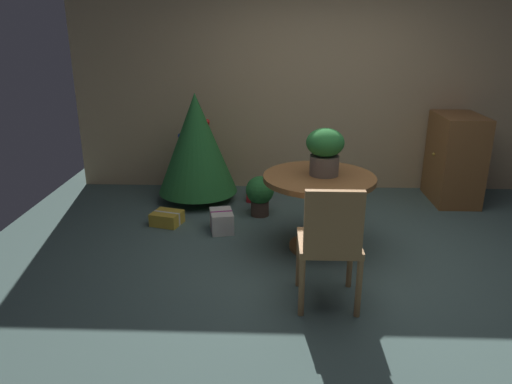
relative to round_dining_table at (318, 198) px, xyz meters
The scene contains 11 objects.
ground_plane 0.62m from the round_dining_table, 66.39° to the right, with size 6.60×6.60×0.00m, color #4C6660.
back_wall_panel 2.03m from the round_dining_table, 85.30° to the left, with size 6.00×0.10×2.60m, color tan.
round_dining_table is the anchor object (origin of this frame).
flower_vase 0.45m from the round_dining_table, 36.05° to the left, with size 0.33×0.33×0.42m.
wooden_chair_near 0.98m from the round_dining_table, 90.00° to the right, with size 0.44×0.46×0.95m.
holiday_tree 1.80m from the round_dining_table, 135.95° to the left, with size 0.91×0.91×1.26m.
gift_box_gold 1.65m from the round_dining_table, 161.04° to the left, with size 0.35×0.32×0.13m.
gift_box_red 1.49m from the round_dining_table, 114.31° to the left, with size 0.26×0.34×0.16m.
gift_box_cream 1.07m from the round_dining_table, 158.16° to the left, with size 0.27×0.34×0.21m.
wooden_cabinet 2.17m from the round_dining_table, 39.08° to the left, with size 0.51×0.73×1.01m.
potted_plant 1.01m from the round_dining_table, 124.25° to the left, with size 0.30×0.30×0.44m.
Camera 1 is at (-0.56, -3.76, 1.97)m, focal length 33.96 mm.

